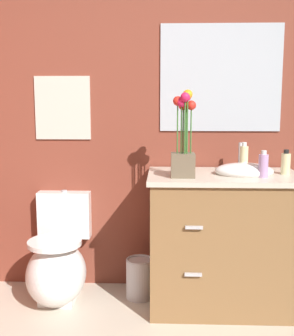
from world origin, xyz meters
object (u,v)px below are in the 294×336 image
Objects in this scene: flower_vase at (184,143)px; wall_mirror at (221,78)px; vanity_cabinet at (223,239)px; lotion_bottle at (286,163)px; hand_wash_bottle at (244,159)px; trash_bin at (140,278)px; wall_poster at (63,108)px; toilet at (58,265)px; soap_bottle at (263,165)px.

flower_vase is 0.61m from wall_mirror.
lotion_bottle is at bearing 1.58° from vanity_cabinet.
flower_vase reaches higher than vanity_cabinet.
hand_wash_bottle is at bearing 28.28° from vanity_cabinet.
flower_vase is 3.35× the size of lotion_bottle.
vanity_cabinet is 3.81× the size of trash_bin.
lotion_bottle is 0.36× the size of wall_poster.
hand_wash_bottle is at bearing 23.48° from flower_vase.
hand_wash_bottle is 0.45× the size of wall_poster.
trash_bin is at bearing 6.09° from toilet.
lotion_bottle is 0.70m from wall_mirror.
wall_poster reaches higher than flower_vase.
wall_poster reaches higher than toilet.
soap_bottle is at bearing -61.69° from wall_mirror.
wall_poster is at bearing 180.00° from wall_mirror.
trash_bin is 0.34× the size of wall_mirror.
vanity_cabinet is at bearing -178.42° from lotion_bottle.
wall_mirror is at bearing 0.00° from wall_poster.
wall_poster reaches higher than soap_bottle.
vanity_cabinet is at bearing -8.88° from trash_bin.
soap_bottle is 0.20× the size of wall_mirror.
flower_vase is at bearing -26.08° from wall_poster.
wall_mirror is (-0.00, 0.29, 1.01)m from vanity_cabinet.
lotion_bottle is at bearing -13.14° from hand_wash_bottle.
vanity_cabinet is at bearing 21.02° from flower_vase.
trash_bin is (-0.53, 0.08, -0.30)m from vanity_cabinet.
vanity_cabinet reaches higher than toilet.
flower_vase is 2.69× the size of hand_wash_bottle.
vanity_cabinet reaches higher than soap_bottle.
wall_mirror is (-0.13, 0.23, 0.51)m from hand_wash_bottle.
vanity_cabinet is 1.05m from wall_mirror.
trash_bin is at bearing 166.04° from soap_bottle.
wall_mirror is at bearing 56.90° from flower_vase.
vanity_cabinet reaches higher than trash_bin.
trash_bin is at bearing -158.28° from wall_mirror.
soap_bottle is 0.38× the size of wall_poster.
hand_wash_bottle is at bearing -1.36° from trash_bin.
vanity_cabinet is 0.61m from lotion_bottle.
soap_bottle is 0.19m from hand_wash_bottle.
toilet is at bearing -178.02° from hand_wash_bottle.
soap_bottle is at bearing -5.73° from toilet.
hand_wash_bottle is 0.70× the size of trash_bin.
hand_wash_bottle is (-0.25, 0.06, 0.02)m from lotion_bottle.
vanity_cabinet is 0.62m from trash_bin.
vanity_cabinet is at bearing -1.42° from toilet.
flower_vase is 1.88× the size of trash_bin.
toilet is at bearing -165.85° from wall_mirror.
vanity_cabinet is 1.37m from wall_poster.
hand_wash_bottle reaches higher than vanity_cabinet.
vanity_cabinet is at bearing -151.72° from hand_wash_bottle.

